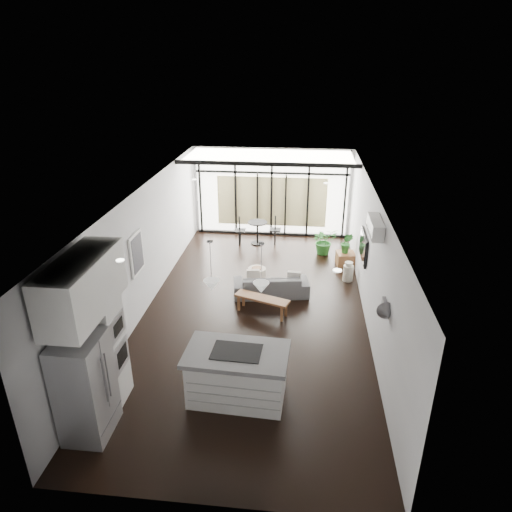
% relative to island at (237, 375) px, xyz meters
% --- Properties ---
extents(floor, '(5.00, 10.00, 0.00)m').
position_rel_island_xyz_m(floor, '(-0.02, 2.90, -0.47)').
color(floor, black).
rests_on(floor, ground).
extents(ceiling, '(5.00, 10.00, 0.00)m').
position_rel_island_xyz_m(ceiling, '(-0.02, 2.90, 2.33)').
color(ceiling, white).
rests_on(ceiling, ground).
extents(wall_left, '(0.02, 10.00, 2.80)m').
position_rel_island_xyz_m(wall_left, '(-2.52, 2.90, 0.93)').
color(wall_left, silver).
rests_on(wall_left, ground).
extents(wall_right, '(0.02, 10.00, 2.80)m').
position_rel_island_xyz_m(wall_right, '(2.48, 2.90, 0.93)').
color(wall_right, silver).
rests_on(wall_right, ground).
extents(wall_back, '(5.00, 0.02, 2.80)m').
position_rel_island_xyz_m(wall_back, '(-0.02, 7.90, 0.93)').
color(wall_back, silver).
rests_on(wall_back, ground).
extents(wall_front, '(5.00, 0.02, 2.80)m').
position_rel_island_xyz_m(wall_front, '(-0.02, -2.10, 0.93)').
color(wall_front, silver).
rests_on(wall_front, ground).
extents(glazing, '(5.00, 0.20, 2.80)m').
position_rel_island_xyz_m(glazing, '(-0.02, 7.78, 0.93)').
color(glazing, black).
rests_on(glazing, ground).
extents(skylight, '(4.70, 1.90, 0.06)m').
position_rel_island_xyz_m(skylight, '(-0.02, 6.90, 2.30)').
color(skylight, white).
rests_on(skylight, ceiling).
extents(neighbour_building, '(3.50, 0.02, 1.60)m').
position_rel_island_xyz_m(neighbour_building, '(-0.02, 7.85, 0.63)').
color(neighbour_building, beige).
rests_on(neighbour_building, ground).
extents(island, '(1.76, 1.10, 0.94)m').
position_rel_island_xyz_m(island, '(0.00, 0.00, 0.00)').
color(island, silver).
rests_on(island, floor).
extents(cooktop, '(0.84, 0.59, 0.01)m').
position_rel_island_xyz_m(cooktop, '(0.00, 0.00, 0.47)').
color(cooktop, black).
rests_on(cooktop, island).
extents(fridge, '(0.66, 0.82, 1.70)m').
position_rel_island_xyz_m(fridge, '(-2.15, -1.00, 0.38)').
color(fridge, gray).
rests_on(fridge, floor).
extents(appliance_column, '(0.60, 0.63, 2.32)m').
position_rel_island_xyz_m(appliance_column, '(-2.18, -0.25, 0.69)').
color(appliance_column, silver).
rests_on(appliance_column, floor).
extents(upper_cabinets, '(0.62, 1.75, 0.86)m').
position_rel_island_xyz_m(upper_cabinets, '(-2.14, -0.60, 1.88)').
color(upper_cabinets, silver).
rests_on(upper_cabinets, wall_left).
extents(pendant_left, '(0.26, 0.26, 0.18)m').
position_rel_island_xyz_m(pendant_left, '(-0.42, 0.25, 1.55)').
color(pendant_left, white).
rests_on(pendant_left, ceiling).
extents(pendant_right, '(0.26, 0.26, 0.18)m').
position_rel_island_xyz_m(pendant_right, '(0.38, 0.25, 1.55)').
color(pendant_right, white).
rests_on(pendant_right, ceiling).
extents(sofa, '(1.88, 0.82, 0.71)m').
position_rel_island_xyz_m(sofa, '(0.29, 3.73, -0.11)').
color(sofa, '#4D4D4F').
rests_on(sofa, floor).
extents(console_bench, '(1.30, 0.73, 0.41)m').
position_rel_island_xyz_m(console_bench, '(0.16, 2.82, -0.26)').
color(console_bench, brown).
rests_on(console_bench, floor).
extents(pouf, '(0.50, 0.50, 0.37)m').
position_rel_island_xyz_m(pouf, '(-0.13, 4.39, -0.28)').
color(pouf, beige).
rests_on(pouf, floor).
extents(crate, '(0.54, 0.54, 0.37)m').
position_rel_island_xyz_m(crate, '(2.23, 5.66, -0.28)').
color(crate, brown).
rests_on(crate, floor).
extents(plant_tall, '(0.98, 1.03, 0.63)m').
position_rel_island_xyz_m(plant_tall, '(1.65, 6.40, -0.15)').
color(plant_tall, '#276C27').
rests_on(plant_tall, floor).
extents(plant_crate, '(0.49, 0.67, 0.27)m').
position_rel_island_xyz_m(plant_crate, '(2.23, 5.66, 0.03)').
color(plant_crate, '#276C27').
rests_on(plant_crate, crate).
extents(milk_can, '(0.27, 0.27, 0.52)m').
position_rel_island_xyz_m(milk_can, '(2.23, 4.69, -0.21)').
color(milk_can, beige).
rests_on(milk_can, floor).
extents(bistro_set, '(1.57, 0.83, 0.71)m').
position_rel_island_xyz_m(bistro_set, '(-0.38, 6.96, -0.11)').
color(bistro_set, black).
rests_on(bistro_set, floor).
extents(tv, '(0.05, 1.10, 0.65)m').
position_rel_island_xyz_m(tv, '(2.44, 3.90, 0.83)').
color(tv, black).
rests_on(tv, wall_right).
extents(ac_unit, '(0.22, 0.90, 0.30)m').
position_rel_island_xyz_m(ac_unit, '(2.36, 2.10, 1.98)').
color(ac_unit, white).
rests_on(ac_unit, wall_right).
extents(framed_art, '(0.04, 0.70, 0.90)m').
position_rel_island_xyz_m(framed_art, '(-2.49, 2.40, 1.08)').
color(framed_art, black).
rests_on(framed_art, wall_left).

